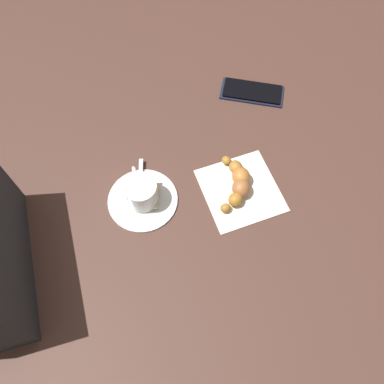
{
  "coord_description": "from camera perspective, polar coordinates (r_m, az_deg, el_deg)",
  "views": [
    {
      "loc": [
        -0.1,
        -0.39,
        0.76
      ],
      "look_at": [
        0.01,
        -0.02,
        0.02
      ],
      "focal_mm": 37.03,
      "sensor_mm": 36.0,
      "label": 1
    }
  ],
  "objects": [
    {
      "name": "teaspoon",
      "position": [
        0.85,
        -7.52,
        0.12
      ],
      "size": [
        0.05,
        0.12,
        0.01
      ],
      "color": "silver",
      "rests_on": "saucer"
    },
    {
      "name": "saucer",
      "position": [
        0.85,
        -7.13,
        -1.05
      ],
      "size": [
        0.15,
        0.15,
        0.01
      ],
      "primitive_type": "cylinder",
      "color": "white",
      "rests_on": "ground"
    },
    {
      "name": "cell_phone",
      "position": [
        1.02,
        8.64,
        14.08
      ],
      "size": [
        0.17,
        0.13,
        0.01
      ],
      "color": "#171C32",
      "rests_on": "ground"
    },
    {
      "name": "espresso_cup",
      "position": [
        0.82,
        -7.32,
        -0.02
      ],
      "size": [
        0.07,
        0.1,
        0.06
      ],
      "color": "white",
      "rests_on": "saucer"
    },
    {
      "name": "napkin",
      "position": [
        0.86,
        7.02,
        0.27
      ],
      "size": [
        0.17,
        0.17,
        0.0
      ],
      "primitive_type": "cube",
      "rotation": [
        0.0,
        0.0,
        0.06
      ],
      "color": "silver",
      "rests_on": "ground"
    },
    {
      "name": "ground_plane",
      "position": [
        0.86,
        -0.85,
        0.44
      ],
      "size": [
        1.8,
        1.8,
        0.0
      ],
      "primitive_type": "plane",
      "color": "#492E26"
    },
    {
      "name": "sugar_packet",
      "position": [
        0.84,
        -5.38,
        -0.3
      ],
      "size": [
        0.04,
        0.07,
        0.01
      ],
      "primitive_type": "cube",
      "rotation": [
        0.0,
        0.0,
        7.52
      ],
      "color": "beige",
      "rests_on": "saucer"
    },
    {
      "name": "croissant",
      "position": [
        0.85,
        6.68,
        1.38
      ],
      "size": [
        0.09,
        0.14,
        0.04
      ],
      "color": "#A26D29",
      "rests_on": "napkin"
    }
  ]
}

